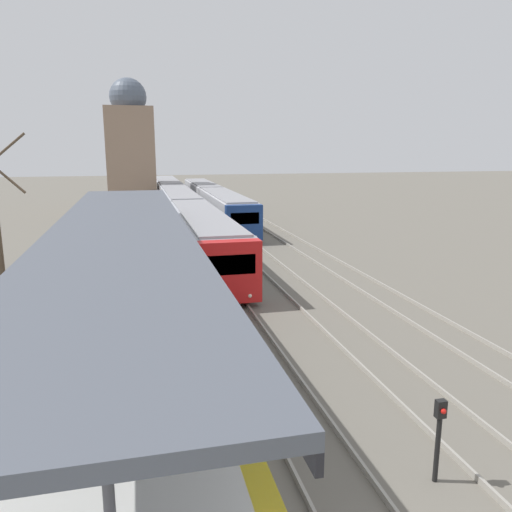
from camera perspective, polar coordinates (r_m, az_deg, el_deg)
platform_canopy at (r=16.38m, az=-15.10°, el=3.21°), size 4.00×25.30×3.26m
person_on_platform at (r=17.98m, az=-9.37°, el=-2.76°), size 0.40×0.40×1.66m
train_near at (r=43.33m, az=-8.74°, el=5.70°), size 2.61×47.66×2.95m
train_far at (r=47.82m, az=-4.97°, el=6.33°), size 2.53×28.98×2.84m
signal_post_near at (r=10.86m, az=20.17°, el=-18.31°), size 0.20×0.21×1.75m
distant_domed_building at (r=53.74m, az=-14.13°, el=11.72°), size 4.76×4.76×13.34m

